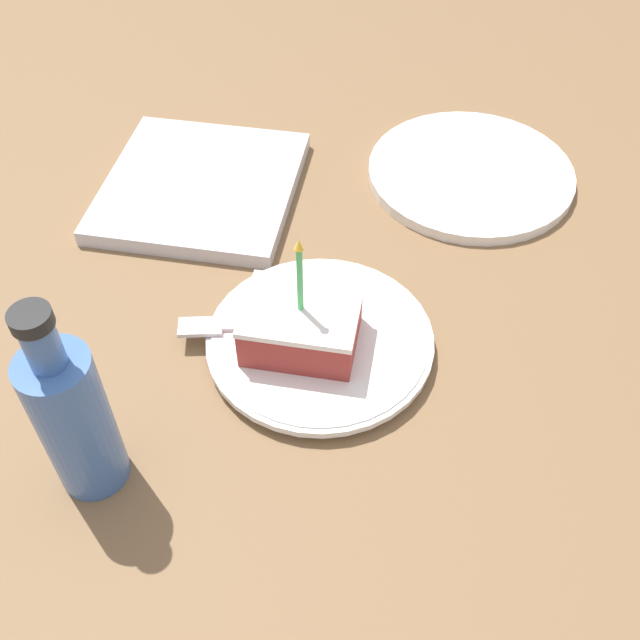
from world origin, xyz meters
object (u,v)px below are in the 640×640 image
Objects in this scene: bottle at (73,417)px; marble_board at (201,186)px; fork at (248,325)px; side_plate at (471,173)px; cake_slice at (301,325)px; plate at (320,342)px.

bottle is 0.88× the size of marble_board.
fork is 0.65× the size of side_plate.
fork is 0.70× the size of marble_board.
cake_slice is at bearing -99.44° from fork.
bottle is at bearing 147.61° from side_plate.
plate is 0.96× the size of marble_board.
cake_slice reaches higher than side_plate.
marble_board is (0.22, 0.19, -0.00)m from plate.
plate is at bearing -44.13° from bottle.
side_plate is (0.31, -0.21, -0.01)m from fork.
cake_slice is at bearing -42.84° from bottle.
bottle is at bearing 137.16° from cake_slice.
cake_slice is at bearing 120.61° from plate.
fork reaches higher than plate.
fork reaches higher than marble_board.
cake_slice is (-0.01, 0.02, 0.03)m from plate.
bottle is 0.81× the size of side_plate.
marble_board is at bearing 105.29° from side_plate.
cake_slice reaches higher than marble_board.
side_plate is (0.31, -0.14, -0.00)m from plate.
cake_slice is 0.23m from bottle.
fork is at bearing 80.56° from cake_slice.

